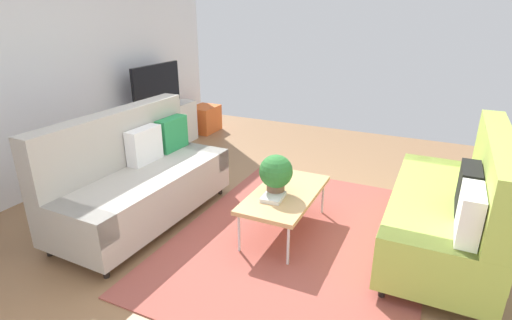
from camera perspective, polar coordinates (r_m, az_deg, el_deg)
The scene contains 14 objects.
ground_plane at distance 3.87m, azimuth 1.08°, elevation -10.89°, with size 7.68×7.68×0.00m, color #936B47.
wall_far at distance 5.15m, azimuth -29.19°, elevation 11.79°, with size 6.40×0.12×2.90m, color silver.
area_rug at distance 3.87m, azimuth 6.54°, elevation -10.93°, with size 2.90×2.20×0.01m, color #9E4C42.
couch_beige at distance 4.16m, azimuth -16.40°, elevation -2.49°, with size 1.92×0.89×1.10m.
couch_green at distance 3.82m, azimuth 26.22°, elevation -6.05°, with size 1.90×0.85×1.10m.
coffee_table at distance 3.78m, azimuth 4.16°, elevation -4.95°, with size 1.10×0.56×0.42m.
tv_console at distance 6.22m, azimuth -13.59°, elevation 4.32°, with size 1.40×0.44×0.64m, color silver.
tv at distance 6.07m, azimuth -13.95°, elevation 10.02°, with size 1.00×0.20×0.64m.
storage_trunk at distance 7.05m, azimuth -7.35°, elevation 5.83°, with size 0.52×0.40×0.44m, color orange.
potted_plant at distance 3.65m, azimuth 2.85°, elevation -1.84°, with size 0.31×0.31×0.38m.
table_book_0 at distance 3.63m, azimuth 2.48°, elevation -5.27°, with size 0.24×0.18×0.04m, color silver.
vase_0 at distance 5.74m, azimuth -17.91°, elevation 6.60°, with size 0.09×0.09×0.15m, color silver.
vase_1 at distance 5.85m, azimuth -16.90°, elevation 6.92°, with size 0.14×0.14×0.14m, color #B24C4C.
bottle_0 at distance 5.93m, azimuth -14.97°, elevation 7.40°, with size 0.05×0.05×0.16m, color #3359B2.
Camera 1 is at (-3.00, -1.34, 2.04)m, focal length 28.07 mm.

